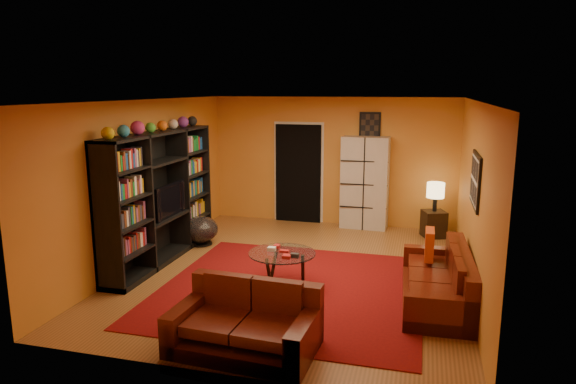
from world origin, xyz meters
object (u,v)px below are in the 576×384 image
(tv, at_px, (165,200))
(loveseat, at_px, (247,323))
(bowl_chair, at_px, (201,230))
(sofa, at_px, (443,282))
(storage_cabinet, at_px, (365,183))
(side_table, at_px, (434,224))
(entertainment_unit, at_px, (160,197))
(table_lamp, at_px, (436,191))
(coffee_table, at_px, (282,256))

(tv, bearing_deg, loveseat, -137.53)
(tv, relative_size, bowl_chair, 1.49)
(sofa, bearing_deg, bowl_chair, 157.44)
(tv, bearing_deg, storage_cabinet, -46.93)
(loveseat, relative_size, bowl_chair, 2.53)
(sofa, relative_size, side_table, 4.16)
(side_table, bearing_deg, bowl_chair, -158.58)
(entertainment_unit, height_order, bowl_chair, entertainment_unit)
(bowl_chair, distance_m, side_table, 4.36)
(loveseat, xyz_separation_m, storage_cabinet, (0.66, 5.22, 0.64))
(entertainment_unit, xyz_separation_m, bowl_chair, (0.27, 0.89, -0.77))
(entertainment_unit, distance_m, bowl_chair, 1.21)
(table_lamp, bearing_deg, entertainment_unit, -150.16)
(coffee_table, height_order, bowl_chair, bowl_chair)
(tv, height_order, storage_cabinet, storage_cabinet)
(coffee_table, xyz_separation_m, side_table, (2.12, 3.08, -0.19))
(table_lamp, bearing_deg, side_table, 90.00)
(entertainment_unit, distance_m, tv, 0.10)
(sofa, relative_size, table_lamp, 3.82)
(loveseat, distance_m, storage_cabinet, 5.30)
(loveseat, xyz_separation_m, table_lamp, (2.01, 4.90, 0.60))
(sofa, distance_m, table_lamp, 3.18)
(table_lamp, bearing_deg, coffee_table, -124.57)
(tv, xyz_separation_m, bowl_chair, (0.23, 0.83, -0.71))
(sofa, bearing_deg, entertainment_unit, 169.55)
(entertainment_unit, height_order, tv, entertainment_unit)
(storage_cabinet, bearing_deg, side_table, -10.14)
(coffee_table, bearing_deg, sofa, -0.95)
(loveseat, bearing_deg, side_table, -18.97)
(entertainment_unit, bearing_deg, loveseat, -46.17)
(entertainment_unit, height_order, side_table, entertainment_unit)
(entertainment_unit, distance_m, storage_cabinet, 4.09)
(sofa, distance_m, storage_cabinet, 3.77)
(entertainment_unit, relative_size, table_lamp, 5.52)
(entertainment_unit, height_order, coffee_table, entertainment_unit)
(tv, distance_m, side_table, 4.98)
(coffee_table, distance_m, table_lamp, 3.77)
(storage_cabinet, xyz_separation_m, side_table, (1.36, -0.31, -0.67))
(table_lamp, bearing_deg, loveseat, -112.34)
(sofa, bearing_deg, loveseat, -141.80)
(tv, distance_m, bowl_chair, 1.12)
(entertainment_unit, distance_m, table_lamp, 5.00)
(sofa, distance_m, loveseat, 2.75)
(loveseat, xyz_separation_m, coffee_table, (-0.11, 1.82, 0.15))
(storage_cabinet, bearing_deg, loveseat, -94.33)
(coffee_table, bearing_deg, side_table, 55.43)
(entertainment_unit, height_order, sofa, entertainment_unit)
(loveseat, distance_m, side_table, 5.30)
(sofa, height_order, side_table, sofa)
(side_table, bearing_deg, coffee_table, -124.57)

